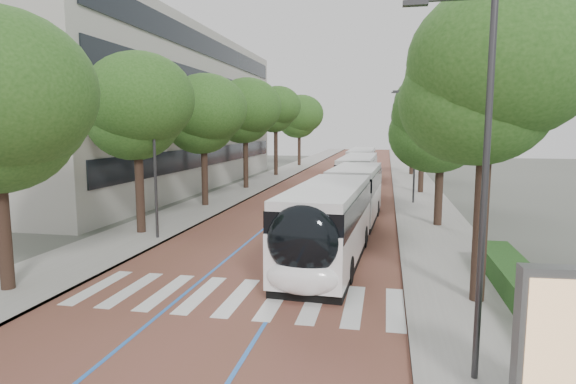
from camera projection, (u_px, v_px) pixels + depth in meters
name	position (u px, v px, depth m)	size (l,w,h in m)	color
ground	(221.00, 308.00, 14.65)	(160.00, 160.00, 0.00)	#51544C
road	(342.00, 177.00, 53.49)	(11.00, 140.00, 0.02)	brown
sidewalk_left	(276.00, 175.00, 54.97)	(4.00, 140.00, 0.12)	gray
sidewalk_right	(411.00, 178.00, 52.00)	(4.00, 140.00, 0.12)	gray
kerb_left	(292.00, 176.00, 54.59)	(0.20, 140.00, 0.14)	gray
kerb_right	(393.00, 178.00, 52.37)	(0.20, 140.00, 0.14)	gray
zebra_crossing	(237.00, 297.00, 15.57)	(10.55, 3.60, 0.01)	silver
lane_line_left	(327.00, 177.00, 53.80)	(0.12, 126.00, 0.01)	blue
lane_line_right	(356.00, 177.00, 53.17)	(0.12, 126.00, 0.01)	blue
office_building	(122.00, 111.00, 44.77)	(18.11, 40.00, 14.00)	#ADA9A0
hedge	(547.00, 315.00, 12.77)	(1.20, 14.00, 0.80)	#184016
streetlight_near	(477.00, 160.00, 9.78)	(1.82, 0.20, 8.00)	#333336
streetlight_far	(413.00, 137.00, 34.06)	(1.82, 0.20, 8.00)	#333336
lamp_post_left	(155.00, 156.00, 23.08)	(0.14, 0.14, 8.00)	#333336
trees_left	(238.00, 115.00, 40.45)	(6.40, 61.26, 9.52)	black
trees_right	(431.00, 118.00, 32.37)	(5.94, 47.24, 9.22)	black
lead_bus	(342.00, 209.00, 22.89)	(3.45, 18.50, 3.20)	black
bus_queued_0	(358.00, 176.00, 38.63)	(2.75, 12.44, 3.20)	white
bus_queued_1	(361.00, 164.00, 51.26)	(2.60, 12.41, 3.20)	white
ad_panel	(557.00, 343.00, 8.57)	(1.43, 0.58, 2.93)	#59595B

